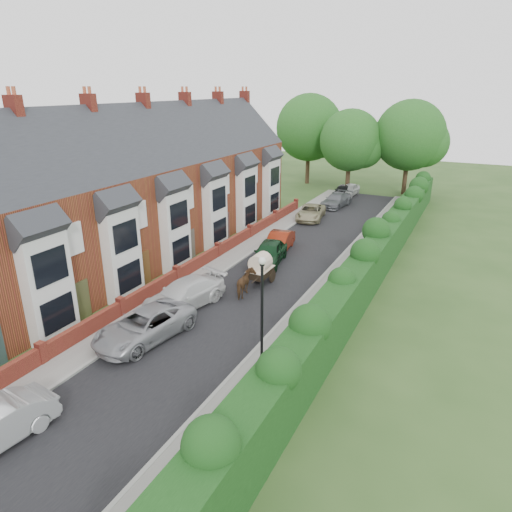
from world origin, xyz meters
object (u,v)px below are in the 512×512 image
at_px(car_black, 343,191).
at_px(car_white, 184,294).
at_px(car_grey, 336,200).
at_px(horse_cart, 260,267).
at_px(horse, 246,284).
at_px(car_red, 279,242).
at_px(car_beige, 311,212).
at_px(car_silver_b, 145,325).
at_px(car_green, 269,253).
at_px(lamppost, 262,300).

bearing_deg(car_black, car_white, -87.92).
distance_m(car_grey, horse_cart, 20.91).
xyz_separation_m(car_white, horse, (2.39, 2.78, 0.01)).
relative_size(car_red, car_beige, 0.89).
relative_size(car_red, car_black, 1.11).
distance_m(car_silver_b, car_black, 34.08).
distance_m(car_green, car_black, 22.28).
bearing_deg(car_beige, car_white, -100.05).
bearing_deg(car_silver_b, car_white, 103.94).
distance_m(car_white, horse_cart, 5.32).
height_order(lamppost, car_green, lamppost).
relative_size(car_green, car_black, 1.20).
relative_size(lamppost, car_white, 0.99).
xyz_separation_m(lamppost, car_red, (-5.42, 14.20, -2.60)).
height_order(car_white, car_green, car_green).
bearing_deg(horse_cart, horse, -90.00).
height_order(car_green, horse_cart, horse_cart).
distance_m(lamppost, car_silver_b, 6.61).
bearing_deg(car_red, horse_cart, -84.64).
bearing_deg(horse_cart, lamppost, -63.80).
xyz_separation_m(lamppost, horse_cart, (-4.01, 8.16, -2.16)).
relative_size(car_white, car_beige, 1.10).
height_order(car_beige, car_grey, car_grey).
relative_size(car_green, horse, 2.52).
bearing_deg(horse_cart, car_red, 103.07).
height_order(lamppost, car_red, lamppost).
bearing_deg(lamppost, horse_cart, 116.20).
bearing_deg(horse, car_red, -91.36).
bearing_deg(horse_cart, car_beige, 98.40).
xyz_separation_m(car_white, car_grey, (0.85, 25.58, -0.08)).
bearing_deg(car_black, car_green, -84.38).
relative_size(car_white, horse_cart, 1.89).
xyz_separation_m(car_green, car_red, (-0.42, 2.64, -0.08)).
bearing_deg(car_silver_b, horse, 81.34).
relative_size(car_white, horse, 2.87).
bearing_deg(horse, car_black, -96.57).
bearing_deg(lamppost, car_grey, 100.83).
distance_m(lamppost, horse_cart, 9.34).
bearing_deg(car_red, car_silver_b, -100.38).
relative_size(car_beige, car_black, 1.24).
xyz_separation_m(car_beige, horse, (2.25, -17.20, 0.11)).
distance_m(car_silver_b, car_grey, 29.27).
bearing_deg(horse_cart, car_grey, 94.21).
xyz_separation_m(horse, horse_cart, (-0.00, 1.96, 0.37)).
relative_size(lamppost, car_black, 1.36).
bearing_deg(car_grey, horse_cart, -78.28).
height_order(lamppost, car_black, lamppost).
height_order(car_grey, car_black, car_grey).
xyz_separation_m(car_red, car_grey, (-0.13, 14.80, -0.02)).
distance_m(horse, horse_cart, 1.99).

